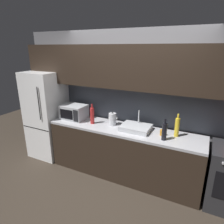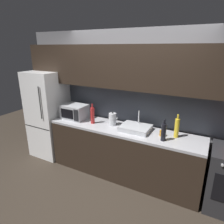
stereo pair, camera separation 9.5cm
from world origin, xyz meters
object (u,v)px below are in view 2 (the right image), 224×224
at_px(microwave, 75,112).
at_px(mug_amber, 162,133).
at_px(wine_bottle_dark, 164,132).
at_px(wine_bottle_yellow, 177,128).
at_px(wine_bottle_red, 93,115).
at_px(refrigerator, 49,114).
at_px(kettle, 113,119).

bearing_deg(microwave, mug_amber, -0.00).
distance_m(microwave, wine_bottle_dark, 1.74).
bearing_deg(wine_bottle_yellow, mug_amber, -162.53).
height_order(wine_bottle_red, mug_amber, wine_bottle_red).
relative_size(refrigerator, wine_bottle_yellow, 4.86).
bearing_deg(mug_amber, kettle, 177.20).
height_order(refrigerator, mug_amber, refrigerator).
bearing_deg(microwave, wine_bottle_dark, -4.85).
relative_size(refrigerator, wine_bottle_dark, 5.36).
xyz_separation_m(kettle, wine_bottle_yellow, (1.08, 0.02, 0.04)).
height_order(refrigerator, kettle, refrigerator).
height_order(wine_bottle_yellow, mug_amber, wine_bottle_yellow).
height_order(refrigerator, wine_bottle_yellow, refrigerator).
relative_size(refrigerator, microwave, 3.83).
relative_size(microwave, wine_bottle_red, 1.28).
height_order(kettle, wine_bottle_red, wine_bottle_red).
height_order(wine_bottle_yellow, wine_bottle_red, wine_bottle_yellow).
relative_size(kettle, mug_amber, 2.68).
relative_size(wine_bottle_red, mug_amber, 4.04).
height_order(wine_bottle_dark, mug_amber, wine_bottle_dark).
xyz_separation_m(microwave, wine_bottle_yellow, (1.88, 0.06, 0.02)).
xyz_separation_m(microwave, kettle, (0.80, 0.04, -0.03)).
relative_size(microwave, mug_amber, 5.16).
bearing_deg(wine_bottle_red, refrigerator, 178.27).
height_order(refrigerator, wine_bottle_red, refrigerator).
bearing_deg(refrigerator, wine_bottle_yellow, 1.80).
bearing_deg(wine_bottle_red, mug_amber, 2.41).
height_order(microwave, wine_bottle_red, wine_bottle_red).
bearing_deg(refrigerator, kettle, 2.40).
relative_size(wine_bottle_yellow, wine_bottle_red, 1.00).
xyz_separation_m(wine_bottle_dark, wine_bottle_red, (-1.29, 0.09, 0.02)).
relative_size(wine_bottle_dark, wine_bottle_red, 0.91).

